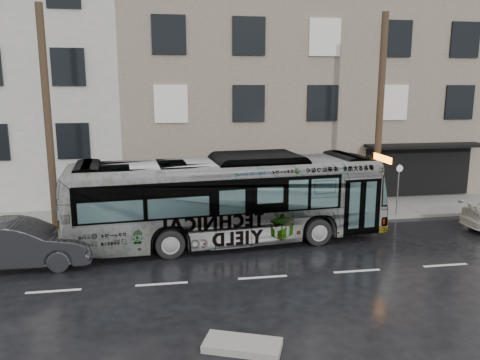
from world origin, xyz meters
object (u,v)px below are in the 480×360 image
(utility_pole_rear, at_px, (48,122))
(dark_sedan, at_px, (19,244))
(utility_pole_front, at_px, (380,118))
(sign_post, at_px, (398,190))
(bus, at_px, (228,199))

(utility_pole_rear, height_order, dark_sedan, utility_pole_rear)
(utility_pole_front, xyz_separation_m, utility_pole_rear, (-14.00, 0.00, 0.00))
(dark_sedan, bearing_deg, utility_pole_front, -76.24)
(utility_pole_front, distance_m, sign_post, 3.48)
(utility_pole_rear, bearing_deg, dark_sedan, -96.92)
(utility_pole_rear, xyz_separation_m, bus, (6.88, -2.11, -2.92))
(utility_pole_rear, bearing_deg, bus, -17.08)
(utility_pole_front, height_order, utility_pole_rear, same)
(utility_pole_rear, xyz_separation_m, sign_post, (15.10, 0.00, -3.30))
(sign_post, xyz_separation_m, dark_sedan, (-15.53, -3.54, -0.55))
(sign_post, xyz_separation_m, bus, (-8.22, -2.11, 0.38))
(sign_post, bearing_deg, dark_sedan, -167.17)
(utility_pole_rear, bearing_deg, utility_pole_front, 0.00)
(sign_post, height_order, bus, bus)
(bus, distance_m, dark_sedan, 7.50)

